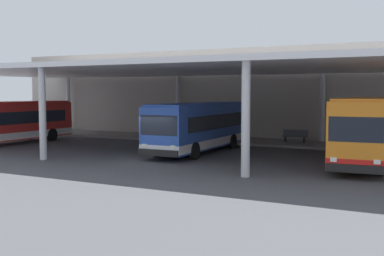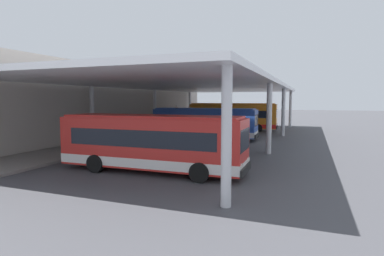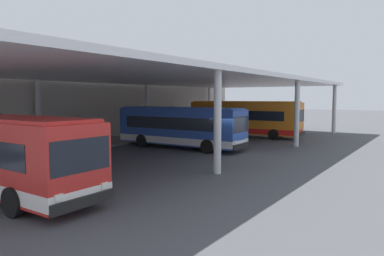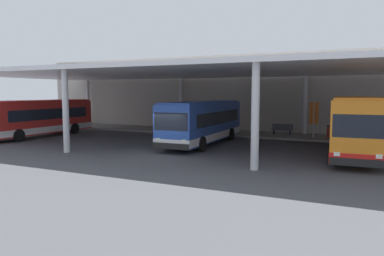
{
  "view_description": "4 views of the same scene",
  "coord_description": "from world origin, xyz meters",
  "px_view_note": "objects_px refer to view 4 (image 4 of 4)",
  "views": [
    {
      "loc": [
        13.95,
        -22.9,
        3.85
      ],
      "look_at": [
        1.02,
        2.17,
        1.76
      ],
      "focal_mm": 44.97,
      "sensor_mm": 36.0,
      "label": 1
    },
    {
      "loc": [
        -29.59,
        -5.4,
        4.02
      ],
      "look_at": [
        -2.71,
        4.94,
        1.39
      ],
      "focal_mm": 29.05,
      "sensor_mm": 36.0,
      "label": 2
    },
    {
      "loc": [
        -21.49,
        -11.62,
        3.89
      ],
      "look_at": [
        -1.56,
        2.3,
        1.8
      ],
      "focal_mm": 32.81,
      "sensor_mm": 36.0,
      "label": 3
    },
    {
      "loc": [
        11.01,
        -19.78,
        3.81
      ],
      "look_at": [
        0.52,
        2.13,
        1.44
      ],
      "focal_mm": 33.92,
      "sensor_mm": 36.0,
      "label": 4
    }
  ],
  "objects_px": {
    "bus_nearest_bay": "(40,118)",
    "bus_second_bay": "(203,122)",
    "bus_middle_bay": "(355,125)",
    "banner_sign": "(314,115)",
    "trash_bin": "(330,131)",
    "bench_waiting": "(282,129)"
  },
  "relations": [
    {
      "from": "bus_middle_bay",
      "to": "bench_waiting",
      "type": "relative_size",
      "value": 6.36
    },
    {
      "from": "bus_nearest_bay",
      "to": "bus_middle_bay",
      "type": "relative_size",
      "value": 0.92
    },
    {
      "from": "bus_second_bay",
      "to": "bench_waiting",
      "type": "distance_m",
      "value": 8.41
    },
    {
      "from": "bus_second_bay",
      "to": "bench_waiting",
      "type": "xyz_separation_m",
      "value": [
        4.36,
        7.13,
        -0.99
      ]
    },
    {
      "from": "bus_middle_bay",
      "to": "bench_waiting",
      "type": "bearing_deg",
      "value": 128.03
    },
    {
      "from": "bus_middle_bay",
      "to": "bench_waiting",
      "type": "xyz_separation_m",
      "value": [
        -5.91,
        7.56,
        -1.18
      ]
    },
    {
      "from": "bus_nearest_bay",
      "to": "banner_sign",
      "type": "bearing_deg",
      "value": 20.48
    },
    {
      "from": "trash_bin",
      "to": "banner_sign",
      "type": "height_order",
      "value": "banner_sign"
    },
    {
      "from": "bus_nearest_bay",
      "to": "bus_middle_bay",
      "type": "xyz_separation_m",
      "value": [
        24.96,
        1.44,
        0.19
      ]
    },
    {
      "from": "bench_waiting",
      "to": "trash_bin",
      "type": "xyz_separation_m",
      "value": [
        3.91,
        -0.33,
        0.01
      ]
    },
    {
      "from": "bus_nearest_bay",
      "to": "bus_second_bay",
      "type": "relative_size",
      "value": 1.0
    },
    {
      "from": "bus_second_bay",
      "to": "bench_waiting",
      "type": "height_order",
      "value": "bus_second_bay"
    },
    {
      "from": "trash_bin",
      "to": "bus_nearest_bay",
      "type": "bearing_deg",
      "value": -159.32
    },
    {
      "from": "bus_second_bay",
      "to": "bus_middle_bay",
      "type": "xyz_separation_m",
      "value": [
        10.27,
        -0.43,
        0.19
      ]
    },
    {
      "from": "bus_second_bay",
      "to": "bench_waiting",
      "type": "bearing_deg",
      "value": 58.57
    },
    {
      "from": "bus_nearest_bay",
      "to": "bench_waiting",
      "type": "height_order",
      "value": "bus_nearest_bay"
    },
    {
      "from": "bus_middle_bay",
      "to": "trash_bin",
      "type": "bearing_deg",
      "value": 105.47
    },
    {
      "from": "bus_nearest_bay",
      "to": "bus_second_bay",
      "type": "distance_m",
      "value": 14.82
    },
    {
      "from": "bus_nearest_bay",
      "to": "banner_sign",
      "type": "relative_size",
      "value": 3.3
    },
    {
      "from": "bench_waiting",
      "to": "banner_sign",
      "type": "xyz_separation_m",
      "value": [
        2.7,
        -0.88,
        1.32
      ]
    },
    {
      "from": "bus_middle_bay",
      "to": "banner_sign",
      "type": "distance_m",
      "value": 7.41
    },
    {
      "from": "bus_second_bay",
      "to": "banner_sign",
      "type": "height_order",
      "value": "banner_sign"
    }
  ]
}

